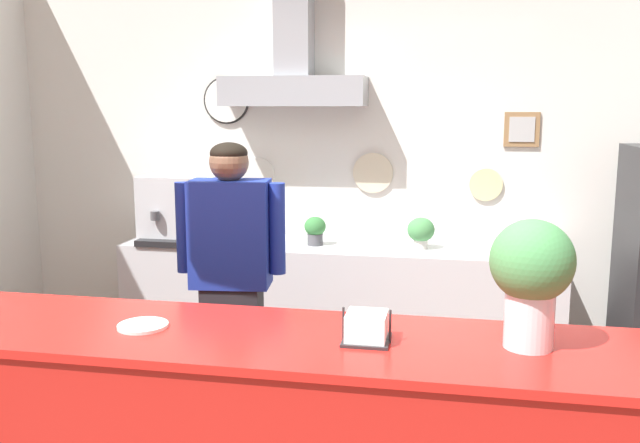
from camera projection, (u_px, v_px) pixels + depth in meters
back_wall_assembly at (365, 139)px, 4.64m from camera, size 5.34×2.59×2.99m
back_prep_counter at (337, 309)px, 4.61m from camera, size 2.90×0.62×0.89m
shop_worker at (232, 291)px, 3.40m from camera, size 0.55×0.26×1.63m
espresso_machine at (184, 208)px, 4.67m from camera, size 0.52×0.52×0.45m
potted_basil at (315, 229)px, 4.50m from camera, size 0.14×0.14×0.19m
potted_rosemary at (524, 234)px, 4.26m from camera, size 0.18×0.18×0.21m
potted_sage at (421, 231)px, 4.39m from camera, size 0.18×0.18×0.21m
potted_thyme at (255, 222)px, 4.61m from camera, size 0.21×0.21×0.24m
napkin_holder at (367, 328)px, 2.21m from camera, size 0.16×0.15×0.11m
basil_vase at (531, 276)px, 2.12m from camera, size 0.26×0.26×0.42m
condiment_plate at (143, 326)px, 2.36m from camera, size 0.18×0.18×0.01m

